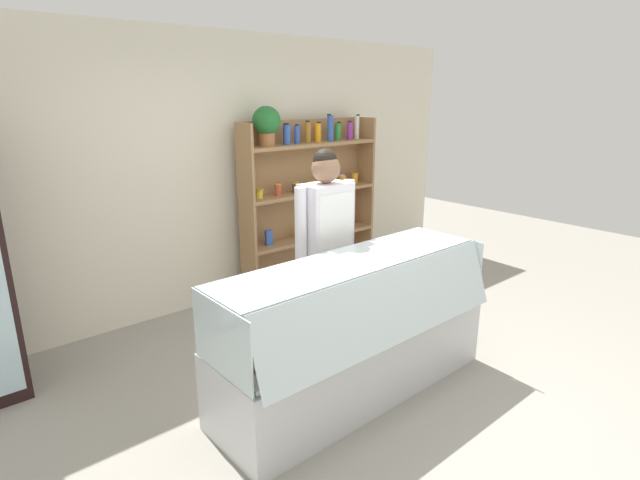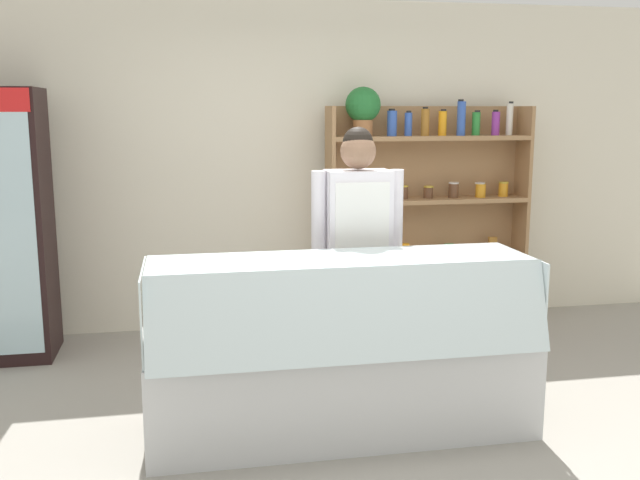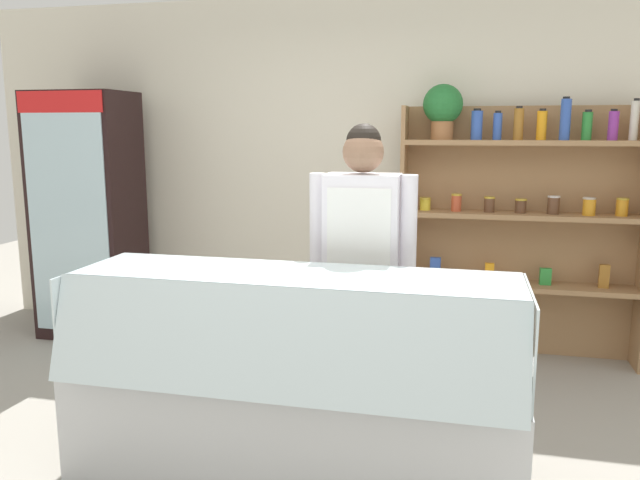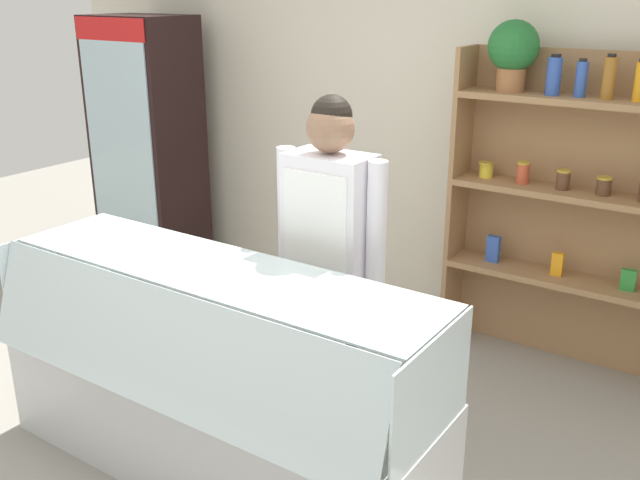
# 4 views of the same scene
# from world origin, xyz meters

# --- Properties ---
(back_wall) EXTENTS (6.80, 0.10, 2.70)m
(back_wall) POSITION_xyz_m (0.00, 2.29, 1.35)
(back_wall) COLOR silver
(back_wall) RESTS_ON ground
(drinks_fridge) EXTENTS (0.76, 0.55, 1.97)m
(drinks_fridge) POSITION_xyz_m (-2.34, 1.79, 0.98)
(drinks_fridge) COLOR black
(drinks_fridge) RESTS_ON ground
(shelving_unit) EXTENTS (1.71, 0.29, 2.00)m
(shelving_unit) POSITION_xyz_m (0.95, 2.02, 1.13)
(shelving_unit) COLOR #9E754C
(shelving_unit) RESTS_ON ground
(deli_display_case) EXTENTS (2.15, 0.74, 1.01)m
(deli_display_case) POSITION_xyz_m (-0.15, 0.08, 0.31)
(deli_display_case) COLOR silver
(deli_display_case) RESTS_ON ground
(shop_clerk) EXTENTS (0.59, 0.25, 1.71)m
(shop_clerk) POSITION_xyz_m (0.09, 0.67, 1.02)
(shop_clerk) COLOR #2D2D38
(shop_clerk) RESTS_ON ground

